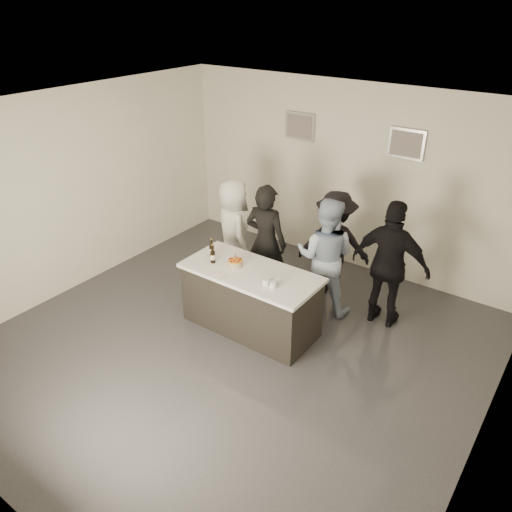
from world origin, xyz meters
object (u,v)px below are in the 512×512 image
beer_bottle_a (212,248)px  person_guest_left (234,230)px  person_guest_right (390,265)px  beer_bottle_b (213,254)px  person_main_black (266,242)px  person_guest_back (334,244)px  bar_counter (251,300)px  person_main_blue (325,256)px  cake (235,263)px

beer_bottle_a → person_guest_left: person_guest_left is taller
person_guest_right → person_guest_left: bearing=3.2°
beer_bottle_b → person_main_black: (0.23, 0.92, -0.14)m
person_main_black → person_guest_back: (0.77, 0.68, -0.07)m
bar_counter → beer_bottle_b: beer_bottle_b is taller
person_main_black → person_guest_back: 1.03m
person_main_blue → person_guest_right: person_guest_right is taller
person_guest_left → person_guest_right: size_ratio=0.91×
bar_counter → person_main_black: person_main_black is taller
cake → beer_bottle_b: 0.33m
cake → beer_bottle_b: size_ratio=0.77×
beer_bottle_b → person_main_blue: 1.58m
person_main_black → person_guest_right: size_ratio=0.98×
beer_bottle_a → person_main_black: bearing=66.1°
bar_counter → person_guest_right: (1.43, 1.20, 0.46)m
person_main_blue → person_guest_right: 0.89m
cake → beer_bottle_a: 0.43m
bar_counter → person_guest_left: size_ratio=1.12×
person_main_black → person_guest_left: (-0.73, 0.16, -0.06)m
person_main_blue → cake: bearing=34.7°
bar_counter → person_main_blue: person_main_blue is taller
person_main_blue → person_guest_back: person_main_blue is taller
cake → person_main_black: (-0.07, 0.81, -0.04)m
person_main_black → beer_bottle_a: bearing=60.6°
beer_bottle_b → person_guest_back: (1.00, 1.61, -0.21)m
person_main_blue → person_guest_left: bearing=-15.1°
bar_counter → beer_bottle_b: 0.81m
beer_bottle_a → person_guest_right: bearing=29.4°
bar_counter → person_guest_left: (-1.05, 0.98, 0.38)m
person_main_blue → beer_bottle_b: bearing=29.0°
beer_bottle_a → beer_bottle_b: 0.18m
beer_bottle_a → person_guest_right: size_ratio=0.14×
person_main_blue → person_main_black: bearing=-4.2°
cake → beer_bottle_a: bearing=178.2°
person_main_black → person_guest_back: person_main_black is taller
bar_counter → person_guest_left: 1.48m
person_guest_left → person_guest_back: bearing=-125.1°
beer_bottle_a → person_main_blue: bearing=38.2°
cake → bar_counter: bearing=-0.3°
person_main_blue → person_guest_back: (-0.12, 0.51, -0.04)m
beer_bottle_b → person_main_black: bearing=76.0°
cake → person_main_blue: 1.29m
cake → person_guest_right: 2.07m
cake → person_main_blue: (0.82, 0.99, -0.07)m
beer_bottle_b → beer_bottle_a: bearing=134.7°
person_main_black → person_guest_right: (1.76, 0.39, 0.02)m
person_guest_left → person_guest_back: (1.49, 0.52, -0.01)m
beer_bottle_a → person_guest_back: person_guest_back is taller
person_guest_back → person_guest_right: bearing=141.0°
person_guest_right → person_main_blue: bearing=11.7°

